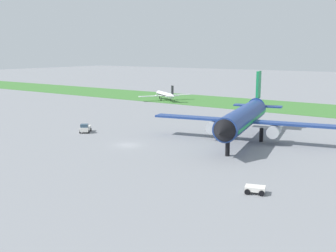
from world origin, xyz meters
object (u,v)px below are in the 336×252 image
at_px(airplane_midfield_jet, 244,118).
at_px(baggage_cart_near_gate, 255,189).
at_px(pushback_tug_by_runway, 85,128).
at_px(airplane_taxiing_turboprop, 165,95).

relative_size(airplane_midfield_jet, baggage_cart_near_gate, 12.74).
bearing_deg(airplane_midfield_jet, pushback_tug_by_runway, -82.59).
height_order(airplane_taxiing_turboprop, pushback_tug_by_runway, airplane_taxiing_turboprop).
bearing_deg(pushback_tug_by_runway, airplane_midfield_jet, 73.74).
bearing_deg(airplane_taxiing_turboprop, airplane_midfield_jet, 171.74).
bearing_deg(pushback_tug_by_runway, airplane_taxiing_turboprop, 162.46).
distance_m(airplane_taxiing_turboprop, airplane_midfield_jet, 66.74).
bearing_deg(airplane_taxiing_turboprop, baggage_cart_near_gate, 165.43).
distance_m(airplane_midfield_jet, pushback_tug_by_runway, 33.40).
bearing_deg(baggage_cart_near_gate, pushback_tug_by_runway, -35.98).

